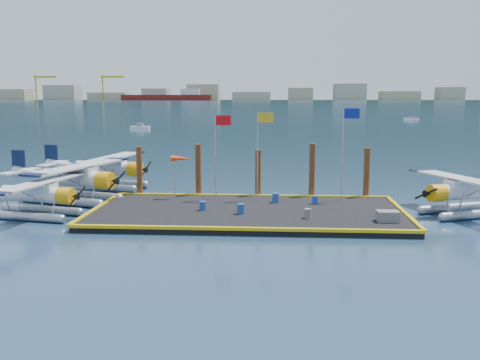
% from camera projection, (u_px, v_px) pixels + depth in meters
% --- Properties ---
extents(ground, '(4000.00, 4000.00, 0.00)m').
position_uv_depth(ground, '(248.00, 216.00, 34.91)').
color(ground, navy).
rests_on(ground, ground).
extents(dock, '(20.00, 10.00, 0.40)m').
position_uv_depth(dock, '(248.00, 213.00, 34.87)').
color(dock, black).
rests_on(dock, ground).
extents(dock_bumpers, '(20.25, 10.25, 0.18)m').
position_uv_depth(dock_bumpers, '(248.00, 209.00, 34.83)').
color(dock_bumpers, '#C2A10B').
rests_on(dock_bumpers, dock).
extents(far_backdrop, '(3050.00, 2050.00, 810.00)m').
position_uv_depth(far_backdrop, '(349.00, 95.00, 1730.32)').
color(far_backdrop, black).
rests_on(far_backdrop, ground).
extents(seaplane_a, '(8.10, 8.84, 3.13)m').
position_uv_depth(seaplane_a, '(36.00, 197.00, 34.28)').
color(seaplane_a, '#8E929B').
rests_on(seaplane_a, ground).
extents(seaplane_b, '(9.63, 10.31, 3.69)m').
position_uv_depth(seaplane_b, '(75.00, 181.00, 39.09)').
color(seaplane_b, '#8E929B').
rests_on(seaplane_b, ground).
extents(seaplane_c, '(9.38, 10.28, 3.63)m').
position_uv_depth(seaplane_c, '(107.00, 171.00, 44.65)').
color(seaplane_c, '#8E929B').
rests_on(seaplane_c, ground).
extents(seaplane_d, '(8.65, 9.15, 3.32)m').
position_uv_depth(seaplane_d, '(466.00, 194.00, 34.90)').
color(seaplane_d, '#8E929B').
rests_on(seaplane_d, ground).
extents(drum_0, '(0.42, 0.42, 0.59)m').
position_uv_depth(drum_0, '(203.00, 206.00, 34.71)').
color(drum_0, '#1B4096').
rests_on(drum_0, dock).
extents(drum_1, '(0.42, 0.42, 0.59)m').
position_uv_depth(drum_1, '(308.00, 214.00, 32.44)').
color(drum_1, slate).
rests_on(drum_1, dock).
extents(drum_3, '(0.46, 0.46, 0.65)m').
position_uv_depth(drum_3, '(241.00, 209.00, 33.64)').
color(drum_3, '#1B4096').
rests_on(drum_3, dock).
extents(drum_4, '(0.40, 0.40, 0.56)m').
position_uv_depth(drum_4, '(315.00, 200.00, 36.72)').
color(drum_4, '#1B4096').
rests_on(drum_4, dock).
extents(drum_5, '(0.47, 0.47, 0.66)m').
position_uv_depth(drum_5, '(276.00, 198.00, 37.24)').
color(drum_5, '#1B4096').
rests_on(drum_5, dock).
extents(crate, '(1.28, 0.85, 0.64)m').
position_uv_depth(crate, '(388.00, 216.00, 31.61)').
color(crate, slate).
rests_on(crate, dock).
extents(flagpole_red, '(1.14, 0.08, 6.00)m').
position_uv_depth(flagpole_red, '(218.00, 144.00, 38.11)').
color(flagpole_red, '#9998A1').
rests_on(flagpole_red, dock).
extents(flagpole_yellow, '(1.14, 0.08, 6.20)m').
position_uv_depth(flagpole_yellow, '(260.00, 142.00, 37.90)').
color(flagpole_yellow, '#9998A1').
rests_on(flagpole_yellow, dock).
extents(flagpole_blue, '(1.14, 0.08, 6.50)m').
position_uv_depth(flagpole_blue, '(346.00, 140.00, 37.48)').
color(flagpole_blue, '#9998A1').
rests_on(flagpole_blue, dock).
extents(windsock, '(1.40, 0.44, 3.12)m').
position_uv_depth(windsock, '(181.00, 159.00, 38.47)').
color(windsock, '#9998A1').
rests_on(windsock, dock).
extents(piling_0, '(0.44, 0.44, 4.00)m').
position_uv_depth(piling_0, '(139.00, 173.00, 40.47)').
color(piling_0, '#401F12').
rests_on(piling_0, ground).
extents(piling_1, '(0.44, 0.44, 4.20)m').
position_uv_depth(piling_1, '(198.00, 172.00, 40.16)').
color(piling_1, '#401F12').
rests_on(piling_1, ground).
extents(piling_2, '(0.44, 0.44, 3.80)m').
position_uv_depth(piling_2, '(258.00, 175.00, 39.90)').
color(piling_2, '#401F12').
rests_on(piling_2, ground).
extents(piling_3, '(0.44, 0.44, 4.30)m').
position_uv_depth(piling_3, '(312.00, 172.00, 39.60)').
color(piling_3, '#401F12').
rests_on(piling_3, ground).
extents(piling_4, '(0.44, 0.44, 4.00)m').
position_uv_depth(piling_4, '(367.00, 175.00, 39.36)').
color(piling_4, '#401F12').
rests_on(piling_4, ground).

